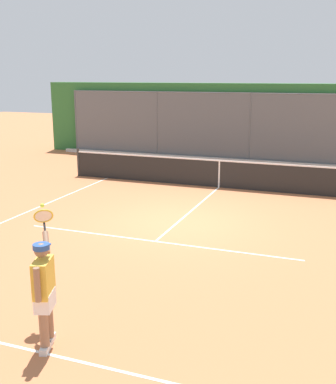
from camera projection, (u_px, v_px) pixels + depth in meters
The scene contains 5 objects.
ground_plane at pixel (178, 222), 12.42m from camera, with size 60.00×60.00×0.00m, color #B76B42.
court_line_markings at pixel (150, 246), 10.72m from camera, with size 8.66×10.62×0.01m.
fence_backdrop at pixel (253, 123), 21.17m from camera, with size 20.41×1.37×3.40m.
tennis_net at pixel (219, 173), 16.18m from camera, with size 11.12×0.09×1.07m.
tennis_player at pixel (44, 288), 6.55m from camera, with size 0.78×1.18×1.84m.
Camera 1 is at (-3.93, 11.21, 3.75)m, focal length 44.40 mm.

